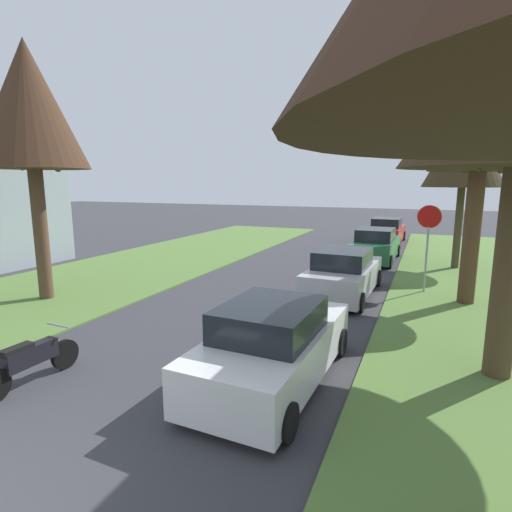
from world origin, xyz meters
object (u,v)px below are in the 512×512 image
(parked_sedan_silver, at_px, (343,274))
(parked_sedan_red, at_px, (387,231))
(street_tree_right_mid_b, at_px, (483,115))
(stop_sign_far, at_px, (428,229))
(street_tree_left_mid_a, at_px, (29,107))
(parked_motorcycle, at_px, (30,360))
(parked_sedan_green, at_px, (375,246))
(street_tree_right_far, at_px, (465,149))
(parked_sedan_white, at_px, (274,345))

(parked_sedan_silver, relative_size, parked_sedan_red, 1.00)
(street_tree_right_mid_b, xyz_separation_m, parked_sedan_red, (-3.57, 12.46, -4.93))
(stop_sign_far, distance_m, street_tree_left_mid_a, 13.14)
(parked_sedan_red, xyz_separation_m, parked_motorcycle, (-4.30, -21.36, -0.24))
(parked_sedan_green, height_order, parked_sedan_red, same)
(parked_sedan_green, bearing_deg, parked_sedan_silver, -91.94)
(street_tree_left_mid_a, bearing_deg, stop_sign_far, 26.64)
(street_tree_right_far, xyz_separation_m, street_tree_left_mid_a, (-12.44, -10.41, 0.83))
(street_tree_right_far, distance_m, parked_sedan_white, 13.92)
(parked_sedan_green, xyz_separation_m, parked_sedan_red, (-0.08, 6.26, 0.00))
(parked_sedan_white, height_order, parked_sedan_red, same)
(stop_sign_far, bearing_deg, parked_sedan_red, 101.54)
(street_tree_right_far, bearing_deg, parked_sedan_silver, -120.81)
(parked_sedan_red, bearing_deg, street_tree_right_far, -62.43)
(parked_sedan_silver, relative_size, parked_sedan_green, 1.00)
(parked_sedan_white, bearing_deg, parked_sedan_green, 88.84)
(street_tree_right_mid_b, bearing_deg, parked_sedan_silver, -172.22)
(stop_sign_far, relative_size, parked_sedan_white, 0.66)
(parked_sedan_white, xyz_separation_m, parked_sedan_green, (0.27, 13.19, 0.00))
(parked_sedan_silver, xyz_separation_m, parked_motorcycle, (-4.15, -8.39, -0.24))
(stop_sign_far, bearing_deg, street_tree_right_far, 76.05)
(parked_sedan_silver, height_order, parked_sedan_green, same)
(stop_sign_far, distance_m, parked_sedan_red, 11.88)
(stop_sign_far, xyz_separation_m, parked_motorcycle, (-6.66, -9.81, -1.70))
(street_tree_right_far, bearing_deg, parked_sedan_green, 171.49)
(parked_sedan_white, xyz_separation_m, parked_motorcycle, (-4.11, -1.90, -0.24))
(street_tree_right_mid_b, distance_m, parked_sedan_red, 13.86)
(street_tree_right_mid_b, bearing_deg, parked_sedan_green, 119.40)
(street_tree_right_mid_b, relative_size, parked_sedan_green, 1.67)
(stop_sign_far, bearing_deg, parked_sedan_green, 113.30)
(parked_motorcycle, bearing_deg, parked_sedan_white, 24.82)
(street_tree_left_mid_a, height_order, parked_sedan_red, street_tree_left_mid_a)
(street_tree_right_far, relative_size, parked_motorcycle, 3.28)
(stop_sign_far, distance_m, street_tree_right_mid_b, 3.78)
(street_tree_right_far, distance_m, parked_sedan_silver, 8.44)
(street_tree_right_far, bearing_deg, street_tree_right_mid_b, -89.70)
(street_tree_left_mid_a, distance_m, parked_sedan_green, 15.08)
(parked_sedan_white, bearing_deg, parked_sedan_red, 89.45)
(stop_sign_far, xyz_separation_m, street_tree_left_mid_a, (-11.25, -5.65, 3.76))
(street_tree_right_far, height_order, parked_sedan_red, street_tree_right_far)
(street_tree_right_far, xyz_separation_m, parked_sedan_white, (-3.73, -12.68, -4.40))
(street_tree_right_far, distance_m, parked_sedan_green, 5.62)
(parked_sedan_silver, height_order, parked_motorcycle, parked_sedan_silver)
(parked_motorcycle, bearing_deg, parked_sedan_green, 73.82)
(street_tree_right_far, distance_m, street_tree_left_mid_a, 16.24)
(parked_sedan_white, height_order, parked_sedan_green, same)
(parked_sedan_white, bearing_deg, parked_sedan_silver, 89.64)
(parked_sedan_silver, bearing_deg, street_tree_left_mid_a, -154.21)
(street_tree_left_mid_a, bearing_deg, street_tree_right_far, 39.93)
(street_tree_right_mid_b, distance_m, parked_sedan_green, 8.65)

